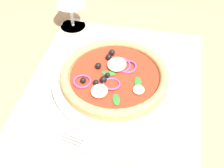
# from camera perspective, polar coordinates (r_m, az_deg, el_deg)

# --- Properties ---
(ground_plane) EXTENTS (1.90, 1.40, 0.02)m
(ground_plane) POSITION_cam_1_polar(r_m,az_deg,el_deg) (0.59, -0.21, -3.22)
(ground_plane) COLOR #9E7A56
(placemat) EXTENTS (0.48, 0.35, 0.00)m
(placemat) POSITION_cam_1_polar(r_m,az_deg,el_deg) (0.58, -0.21, -2.32)
(placemat) COLOR #A39984
(placemat) RESTS_ON ground_plane
(plate) EXTENTS (0.25, 0.25, 0.01)m
(plate) POSITION_cam_1_polar(r_m,az_deg,el_deg) (0.60, 0.34, 0.59)
(plate) COLOR silver
(plate) RESTS_ON placemat
(pizza) EXTENTS (0.22, 0.22, 0.03)m
(pizza) POSITION_cam_1_polar(r_m,az_deg,el_deg) (0.59, 0.33, 1.73)
(pizza) COLOR tan
(pizza) RESTS_ON plate
(fork) EXTENTS (0.05, 0.18, 0.00)m
(fork) POSITION_cam_1_polar(r_m,az_deg,el_deg) (0.50, -2.17, -13.15)
(fork) COLOR silver
(fork) RESTS_ON placemat
(knife) EXTENTS (0.05, 0.20, 0.01)m
(knife) POSITION_cam_1_polar(r_m,az_deg,el_deg) (0.49, -5.28, -15.58)
(knife) COLOR silver
(knife) RESTS_ON placemat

